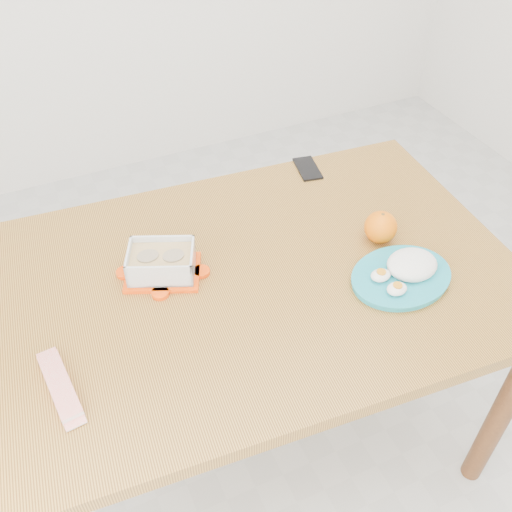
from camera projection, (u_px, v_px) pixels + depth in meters
name	position (u px, v px, depth m)	size (l,w,h in m)	color
ground	(308.00, 405.00, 2.01)	(3.50, 3.50, 0.00)	#B7B7B2
dining_table	(256.00, 298.00, 1.49)	(1.37, 0.97, 0.75)	#AC7C30
food_container	(162.00, 263.00, 1.40)	(0.22, 0.20, 0.08)	#FB4507
orange_fruit	(381.00, 227.00, 1.50)	(0.09, 0.09, 0.09)	orange
rice_plate	(405.00, 271.00, 1.40)	(0.28, 0.28, 0.07)	teal
candy_bar	(60.00, 386.00, 1.18)	(0.18, 0.04, 0.02)	red
smartphone	(308.00, 168.00, 1.77)	(0.06, 0.12, 0.01)	black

